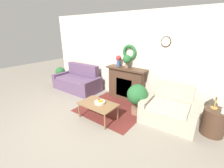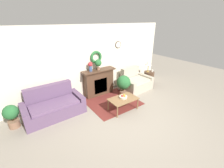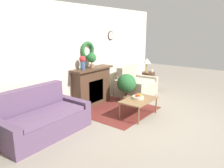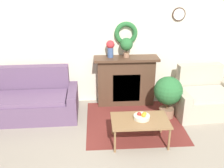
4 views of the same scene
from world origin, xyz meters
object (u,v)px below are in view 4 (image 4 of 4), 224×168
object	(u,v)px
loveseat_right	(204,97)
couch_left	(32,101)
coffee_table	(140,122)
vase_on_mantel_left	(110,48)
potted_plant_on_mantel	(126,45)
fireplace	(126,80)
fruit_bowl	(142,117)
potted_plant_floor_by_loveseat	(168,93)

from	to	relation	value
loveseat_right	couch_left	bearing A→B (deg)	175.51
coffee_table	couch_left	bearing A→B (deg)	151.93
vase_on_mantel_left	potted_plant_on_mantel	size ratio (longest dim) A/B	0.88
fireplace	fruit_bowl	bearing A→B (deg)	-85.85
couch_left	fruit_bowl	distance (m)	2.27
potted_plant_on_mantel	fruit_bowl	bearing A→B (deg)	-85.71
loveseat_right	potted_plant_floor_by_loveseat	size ratio (longest dim) A/B	1.57
couch_left	potted_plant_floor_by_loveseat	xyz separation A→B (m)	(2.67, -0.25, 0.21)
fireplace	vase_on_mantel_left	size ratio (longest dim) A/B	3.78
fruit_bowl	potted_plant_on_mantel	xyz separation A→B (m)	(-0.11, 1.42, 0.85)
potted_plant_floor_by_loveseat	loveseat_right	bearing A→B (deg)	13.11
fireplace	potted_plant_floor_by_loveseat	distance (m)	0.99
couch_left	vase_on_mantel_left	bearing A→B (deg)	13.31
loveseat_right	potted_plant_floor_by_loveseat	xyz separation A→B (m)	(-0.81, -0.19, 0.22)
potted_plant_on_mantel	coffee_table	bearing A→B (deg)	-87.12
fruit_bowl	potted_plant_floor_by_loveseat	size ratio (longest dim) A/B	0.32
coffee_table	fruit_bowl	distance (m)	0.09
fireplace	vase_on_mantel_left	xyz separation A→B (m)	(-0.33, 0.01, 0.73)
coffee_table	potted_plant_floor_by_loveseat	size ratio (longest dim) A/B	1.13
coffee_table	fruit_bowl	bearing A→B (deg)	48.00
fireplace	vase_on_mantel_left	world-z (taller)	vase_on_mantel_left
fireplace	couch_left	xyz separation A→B (m)	(-1.92, -0.41, -0.22)
fireplace	potted_plant_floor_by_loveseat	size ratio (longest dim) A/B	1.59
coffee_table	vase_on_mantel_left	distance (m)	1.76
couch_left	vase_on_mantel_left	xyz separation A→B (m)	(1.59, 0.41, 0.95)
couch_left	loveseat_right	xyz separation A→B (m)	(3.48, -0.06, -0.01)
loveseat_right	fruit_bowl	world-z (taller)	loveseat_right
coffee_table	potted_plant_floor_by_loveseat	xyz separation A→B (m)	(0.68, 0.82, 0.14)
loveseat_right	potted_plant_floor_by_loveseat	world-z (taller)	loveseat_right
vase_on_mantel_left	fireplace	bearing A→B (deg)	-0.97
fireplace	coffee_table	bearing A→B (deg)	-87.23
couch_left	potted_plant_on_mantel	bearing A→B (deg)	10.37
fireplace	potted_plant_on_mantel	xyz separation A→B (m)	(-0.00, -0.01, 0.78)
fireplace	couch_left	bearing A→B (deg)	-168.02
fruit_bowl	potted_plant_on_mantel	bearing A→B (deg)	94.29
couch_left	coffee_table	size ratio (longest dim) A/B	1.92
coffee_table	potted_plant_on_mantel	bearing A→B (deg)	92.88
fireplace	couch_left	distance (m)	1.98
couch_left	fruit_bowl	xyz separation A→B (m)	(2.02, -1.03, 0.15)
fireplace	potted_plant_on_mantel	bearing A→B (deg)	-99.21
fireplace	loveseat_right	xyz separation A→B (m)	(1.56, -0.47, -0.23)
fireplace	potted_plant_floor_by_loveseat	bearing A→B (deg)	-41.18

